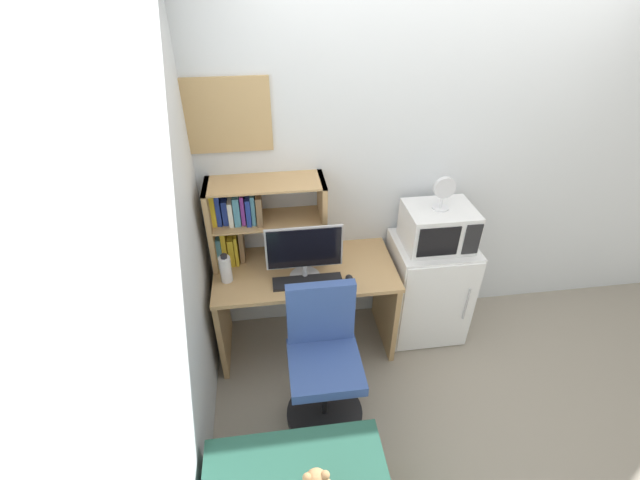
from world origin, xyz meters
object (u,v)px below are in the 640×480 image
Objects in this scene: computer_mouse at (349,279)px; wall_corkboard at (223,116)px; mini_fridge at (427,288)px; desk_fan at (444,192)px; hutch_bookshelf at (250,218)px; water_bottle at (226,269)px; monitor at (304,251)px; desk_chair at (324,365)px; keyboard at (308,282)px; microwave at (438,227)px.

computer_mouse is 1.29m from wall_corkboard.
mini_fridge is 3.46× the size of desk_fan.
water_bottle is at bearing -128.36° from hutch_bookshelf.
monitor is at bearing -171.83° from mini_fridge.
monitor is at bearing -171.89° from desk_fan.
wall_corkboard is (-1.37, 0.25, 0.48)m from desk_fan.
desk_fan is 0.25× the size of desk_chair.
hutch_bookshelf is 9.28× the size of computer_mouse.
monitor is 0.86× the size of wall_corkboard.
wall_corkboard is (0.08, 0.34, 0.89)m from water_bottle.
wall_corkboard reaches higher than desk_chair.
hutch_bookshelf is 1.28m from desk_fan.
computer_mouse is 0.35× the size of desk_fan.
keyboard is at bearing 176.07° from computer_mouse.
hutch_bookshelf is 0.81× the size of desk_chair.
water_bottle is 1.51m from mini_fridge.
water_bottle is at bearing -176.02° from microwave.
computer_mouse is at bearing -161.51° from microwave.
monitor is 0.21m from keyboard.
water_bottle is at bearing -176.14° from mini_fridge.
mini_fridge is (1.45, 0.10, -0.41)m from water_bottle.
wall_corkboard is (-0.43, 0.38, 0.77)m from monitor.
desk_fan is 1.47m from wall_corkboard.
desk_chair is (0.05, -0.43, -0.31)m from keyboard.
desk_chair is 1.66× the size of wall_corkboard.
mini_fridge is 0.82m from desk_fan.
mini_fridge is 1.09m from desk_chair.
desk_fan is (1.27, -0.13, 0.18)m from hutch_bookshelf.
hutch_bookshelf is 3.28× the size of desk_fan.
hutch_bookshelf reaches higher than monitor.
desk_fan is at bearing 35.71° from desk_chair.
desk_fan is (0.92, 0.20, 0.50)m from keyboard.
hutch_bookshelf is at bearing 174.25° from mini_fridge.
hutch_bookshelf reaches higher than computer_mouse.
desk_chair is at bearing -62.83° from hutch_bookshelf.
water_bottle is 1.50m from desk_fan.
keyboard is 0.79× the size of wall_corkboard.
desk_fan is at bearing 11.96° from keyboard.
monitor reaches higher than desk_chair.
keyboard is at bearing -168.02° from mini_fridge.
computer_mouse is 0.40× the size of water_bottle.
monitor is 0.35m from computer_mouse.
monitor is 0.96m from wall_corkboard.
desk_chair is at bearing -144.29° from desk_fan.
keyboard is at bearing 96.03° from desk_chair.
hutch_bookshelf is at bearing 174.12° from desk_fan.
microwave is 0.27m from desk_fan.
microwave is at bearing 31.25° from desk_fan.
desk_fan reaches higher than computer_mouse.
desk_chair reaches higher than computer_mouse.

